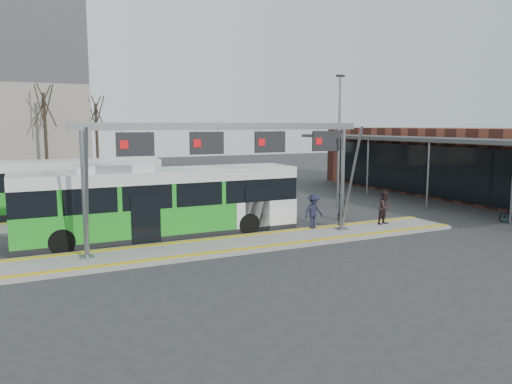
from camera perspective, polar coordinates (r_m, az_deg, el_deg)
ground at (r=22.07m, az=-1.53°, el=-6.11°), size 120.00×120.00×0.00m
platform_main at (r=22.05m, az=-1.53°, el=-5.92°), size 22.00×3.00×0.15m
platform_second at (r=28.41m, az=-15.74°, el=-3.12°), size 20.00×3.00×0.15m
tactile_main at (r=22.03m, az=-1.54°, el=-5.70°), size 22.00×2.65×0.02m
tactile_second at (r=29.51m, az=-16.15°, el=-2.57°), size 20.00×0.35×0.02m
gantry at (r=21.55m, az=-2.70°, el=5.12°), size 13.00×1.68×5.20m
station_building at (r=38.77m, az=26.47°, el=2.85°), size 11.50×32.00×5.00m
hero_bus at (r=23.59m, az=-10.81°, el=-1.32°), size 12.92×2.84×3.55m
bg_bus_green at (r=31.53m, az=-22.64°, el=0.38°), size 12.89×3.45×3.19m
passenger_a at (r=25.82m, az=9.79°, el=-1.92°), size 0.69×0.53×1.70m
passenger_b at (r=26.59m, az=14.56°, el=-1.75°), size 0.96×0.81×1.73m
passenger_c at (r=24.82m, az=6.61°, el=-2.22°), size 1.20×0.80×1.73m
bicycle_c at (r=30.59m, az=27.10°, el=-2.31°), size 1.59×0.76×0.80m
tree_left at (r=47.74m, az=-23.07°, el=9.03°), size 1.40×1.40×9.07m
tree_mid at (r=50.17m, az=-17.83°, el=8.47°), size 1.40×1.40×8.25m
lamp_east at (r=31.78m, az=9.47°, el=6.03°), size 0.50×0.25×8.31m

